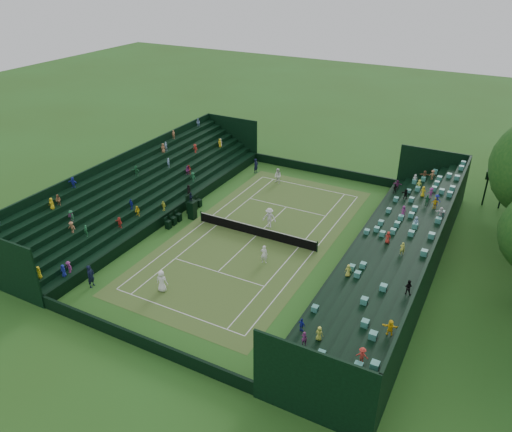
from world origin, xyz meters
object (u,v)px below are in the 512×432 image
object	(u,v)px
tennis_net	(256,231)
player_near_west	(162,281)
umpire_chair	(192,207)
player_near_east	(264,254)
player_far_west	(278,176)
player_far_east	(269,218)

from	to	relation	value
tennis_net	player_near_west	bearing A→B (deg)	-102.58
tennis_net	umpire_chair	size ratio (longest dim) A/B	4.39
umpire_chair	player_near_east	world-z (taller)	umpire_chair
umpire_chair	player_near_west	bearing A→B (deg)	-66.62
player_far_west	player_far_east	distance (m)	9.88
player_far_east	umpire_chair	bearing A→B (deg)	-178.63
player_far_west	player_far_east	world-z (taller)	player_far_east
tennis_net	player_far_east	size ratio (longest dim) A/B	6.09
tennis_net	player_far_east	bearing A→B (deg)	81.37
player_far_east	player_near_east	bearing A→B (deg)	-80.68
player_near_east	player_far_west	size ratio (longest dim) A/B	0.96
tennis_net	umpire_chair	world-z (taller)	umpire_chair
player_far_east	tennis_net	bearing A→B (deg)	-111.91
player_near_east	player_far_east	xyz separation A→B (m)	(-2.29, 5.51, 0.15)
player_far_east	player_far_west	bearing A→B (deg)	98.02
player_near_west	player_far_east	bearing A→B (deg)	-117.07
umpire_chair	player_far_west	size ratio (longest dim) A/B	1.58
umpire_chair	player_far_east	bearing A→B (deg)	14.66
player_near_west	player_far_west	xyz separation A→B (m)	(-0.96, 21.62, -0.03)
player_near_west	player_far_west	size ratio (longest dim) A/B	1.04
umpire_chair	player_near_west	xyz separation A→B (m)	(4.56, -10.54, -0.26)
player_near_east	player_far_west	distance (m)	15.85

